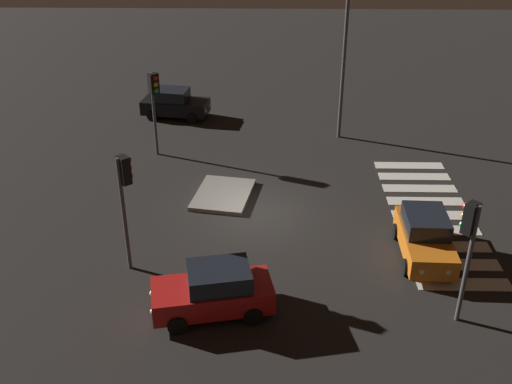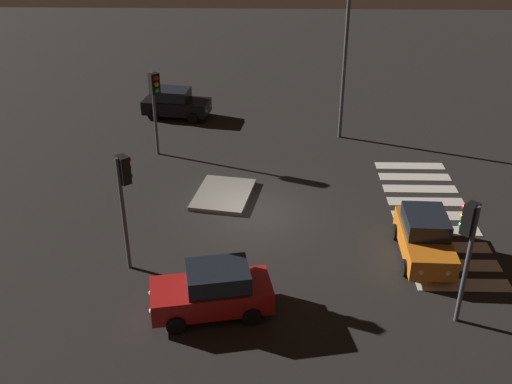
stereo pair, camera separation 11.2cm
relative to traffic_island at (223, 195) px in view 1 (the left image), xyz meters
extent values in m
plane|color=black|center=(-1.41, -1.44, -0.09)|extent=(80.00, 80.00, 0.00)
cube|color=gray|center=(0.00, 0.00, 0.00)|extent=(3.37, 2.75, 0.18)
cube|color=orange|center=(-4.34, -7.56, 0.56)|extent=(3.80, 1.73, 0.77)
cube|color=black|center=(-4.11, -7.56, 1.25)|extent=(1.97, 1.53, 0.62)
cylinder|color=black|center=(-5.53, -8.31, 0.21)|extent=(0.61, 0.24, 0.60)
cylinder|color=black|center=(-5.47, -6.73, 0.21)|extent=(0.61, 0.24, 0.60)
cylinder|color=black|center=(-3.20, -8.38, 0.21)|extent=(0.61, 0.24, 0.60)
cylinder|color=black|center=(-3.15, -6.81, 0.21)|extent=(0.61, 0.24, 0.60)
sphere|color=#F2EABF|center=(-6.19, -7.94, 0.56)|extent=(0.20, 0.20, 0.20)
sphere|color=#F2EABF|center=(-6.16, -7.05, 0.56)|extent=(0.20, 0.20, 0.20)
cube|color=black|center=(9.24, 3.30, 0.54)|extent=(2.11, 3.85, 0.75)
cube|color=black|center=(9.28, 3.52, 1.22)|extent=(1.70, 2.07, 0.61)
cylinder|color=black|center=(9.83, 2.06, 0.20)|extent=(0.30, 0.61, 0.59)
cylinder|color=black|center=(8.31, 2.29, 0.20)|extent=(0.30, 0.61, 0.59)
cylinder|color=black|center=(10.18, 4.30, 0.20)|extent=(0.30, 0.61, 0.59)
cylinder|color=black|center=(8.65, 4.53, 0.20)|extent=(0.30, 0.61, 0.59)
sphere|color=#F2EABF|center=(9.40, 1.46, 0.54)|extent=(0.20, 0.20, 0.20)
sphere|color=#F2EABF|center=(8.54, 1.59, 0.54)|extent=(0.20, 0.20, 0.20)
cube|color=red|center=(-7.60, -0.20, 0.56)|extent=(2.32, 4.00, 0.77)
cube|color=black|center=(-7.55, -0.42, 1.26)|extent=(1.81, 2.18, 0.62)
cylinder|color=black|center=(-8.60, 0.79, 0.21)|extent=(0.33, 0.64, 0.61)
cylinder|color=black|center=(-7.05, 1.10, 0.21)|extent=(0.33, 0.64, 0.61)
cylinder|color=black|center=(-8.15, -1.50, 0.21)|extent=(0.33, 0.64, 0.61)
cylinder|color=black|center=(-6.59, -1.19, 0.21)|extent=(0.33, 0.64, 0.61)
sphere|color=#F2EABF|center=(-8.39, 1.52, 0.56)|extent=(0.20, 0.20, 0.20)
sphere|color=#F2EABF|center=(-7.52, 1.70, 0.56)|extent=(0.20, 0.20, 0.20)
cylinder|color=#47474C|center=(-5.28, 2.92, 2.05)|extent=(0.14, 0.14, 4.28)
cube|color=black|center=(-5.16, 2.79, 3.71)|extent=(0.54, 0.53, 0.96)
sphere|color=red|center=(-5.03, 2.64, 4.01)|extent=(0.22, 0.22, 0.22)
sphere|color=orange|center=(-5.03, 2.64, 3.71)|extent=(0.22, 0.22, 0.22)
sphere|color=green|center=(-5.03, 2.64, 3.41)|extent=(0.22, 0.22, 0.22)
cylinder|color=#47474C|center=(4.25, 3.53, 1.98)|extent=(0.14, 0.14, 4.14)
cube|color=black|center=(4.11, 3.42, 3.57)|extent=(0.53, 0.54, 0.96)
sphere|color=red|center=(3.96, 3.28, 3.87)|extent=(0.22, 0.22, 0.22)
sphere|color=orange|center=(3.96, 3.28, 3.57)|extent=(0.22, 0.22, 0.22)
sphere|color=green|center=(3.96, 3.28, 3.27)|extent=(0.22, 0.22, 0.22)
cylinder|color=#47474C|center=(-7.81, -7.86, 1.96)|extent=(0.14, 0.14, 4.10)
cube|color=black|center=(-7.68, -7.74, 3.53)|extent=(0.54, 0.54, 0.96)
sphere|color=red|center=(-7.54, -7.60, 3.83)|extent=(0.22, 0.22, 0.22)
sphere|color=orange|center=(-7.54, -7.60, 3.53)|extent=(0.22, 0.22, 0.22)
sphere|color=green|center=(-7.54, -7.60, 3.23)|extent=(0.22, 0.22, 0.22)
cylinder|color=#47474C|center=(6.59, -5.60, 3.75)|extent=(0.18, 0.18, 7.69)
cube|color=silver|center=(-6.01, -8.60, -0.08)|extent=(0.70, 3.20, 0.02)
cube|color=silver|center=(-4.86, -8.60, -0.08)|extent=(0.70, 3.20, 0.02)
cube|color=silver|center=(-3.71, -8.60, -0.08)|extent=(0.70, 3.20, 0.02)
cube|color=silver|center=(-2.56, -8.60, -0.08)|extent=(0.70, 3.20, 0.02)
cube|color=silver|center=(-1.41, -8.60, -0.08)|extent=(0.70, 3.20, 0.02)
cube|color=silver|center=(-0.26, -8.60, -0.08)|extent=(0.70, 3.20, 0.02)
cube|color=silver|center=(0.89, -8.60, -0.08)|extent=(0.70, 3.20, 0.02)
cube|color=silver|center=(2.04, -8.60, -0.08)|extent=(0.70, 3.20, 0.02)
cube|color=silver|center=(3.19, -8.60, -0.08)|extent=(0.70, 3.20, 0.02)
camera|label=1|loc=(-22.62, -1.89, 12.43)|focal=42.31mm
camera|label=2|loc=(-22.62, -2.00, 12.43)|focal=42.31mm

